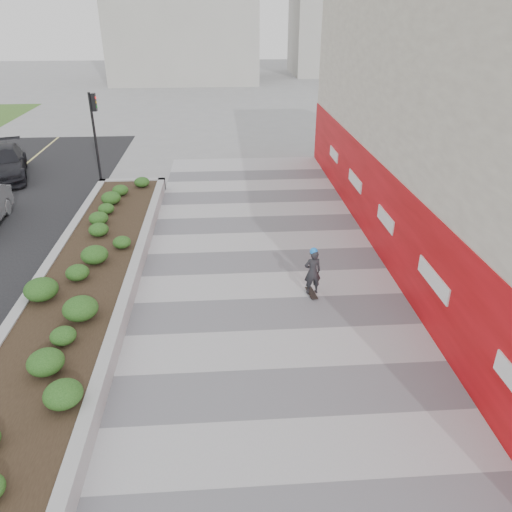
# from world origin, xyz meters

# --- Properties ---
(ground) EXTENTS (160.00, 160.00, 0.00)m
(ground) POSITION_xyz_m (0.00, 0.00, 0.00)
(ground) COLOR gray
(ground) RESTS_ON ground
(walkway) EXTENTS (8.00, 36.00, 0.01)m
(walkway) POSITION_xyz_m (0.00, 3.00, 0.01)
(walkway) COLOR #A8A8AD
(walkway) RESTS_ON ground
(building) EXTENTS (6.04, 24.08, 8.00)m
(building) POSITION_xyz_m (6.98, 8.98, 3.98)
(building) COLOR #B9AC9E
(building) RESTS_ON ground
(planter) EXTENTS (3.00, 18.00, 0.90)m
(planter) POSITION_xyz_m (-5.50, 7.00, 0.42)
(planter) COLOR #9E9EA0
(planter) RESTS_ON ground
(traffic_signal_near) EXTENTS (0.33, 0.28, 4.20)m
(traffic_signal_near) POSITION_xyz_m (-7.23, 17.50, 2.76)
(traffic_signal_near) COLOR black
(traffic_signal_near) RESTS_ON ground
(manhole_cover) EXTENTS (0.44, 0.44, 0.01)m
(manhole_cover) POSITION_xyz_m (0.50, 3.00, 0.00)
(manhole_cover) COLOR #595654
(manhole_cover) RESTS_ON ground
(skateboarder) EXTENTS (0.56, 0.74, 1.55)m
(skateboarder) POSITION_xyz_m (1.21, 5.93, 0.79)
(skateboarder) COLOR beige
(skateboarder) RESTS_ON ground
(car_dark) EXTENTS (3.63, 5.63, 1.52)m
(car_dark) POSITION_xyz_m (-12.20, 18.30, 0.76)
(car_dark) COLOR black
(car_dark) RESTS_ON ground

